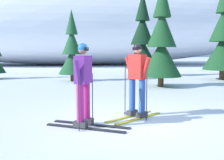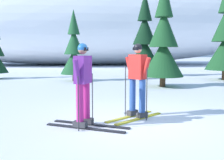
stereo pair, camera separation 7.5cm
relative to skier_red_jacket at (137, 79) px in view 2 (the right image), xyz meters
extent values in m
plane|color=white|center=(0.10, -0.37, -0.92)|extent=(120.00, 120.00, 0.00)
cube|color=gold|center=(0.03, -0.17, -0.91)|extent=(1.27, 1.11, 0.03)
cube|color=gold|center=(-0.17, 0.05, -0.91)|extent=(1.27, 1.11, 0.03)
cube|color=#38383D|center=(0.10, -0.11, -0.83)|extent=(0.30, 0.29, 0.12)
cube|color=#38383D|center=(-0.09, 0.12, -0.83)|extent=(0.30, 0.29, 0.12)
cylinder|color=#2D519E|center=(0.10, -0.11, -0.38)|extent=(0.15, 0.15, 0.78)
cylinder|color=#2D519E|center=(-0.09, 0.12, -0.38)|extent=(0.15, 0.15, 0.78)
cube|color=red|center=(0.01, 0.01, 0.30)|extent=(0.43, 0.45, 0.58)
cylinder|color=red|center=(0.16, -0.18, 0.24)|extent=(0.25, 0.27, 0.58)
cylinder|color=red|center=(-0.15, 0.19, 0.24)|extent=(0.25, 0.27, 0.58)
sphere|color=beige|center=(0.01, 0.01, 0.71)|extent=(0.19, 0.19, 0.19)
sphere|color=black|center=(0.01, 0.01, 0.74)|extent=(0.21, 0.21, 0.21)
cube|color=black|center=(-0.06, -0.05, 0.72)|extent=(0.13, 0.14, 0.07)
cylinder|color=#2D2D33|center=(0.18, -0.28, -0.31)|extent=(0.02, 0.02, 1.22)
cylinder|color=#2D2D33|center=(0.18, -0.28, -0.86)|extent=(0.07, 0.07, 0.01)
cylinder|color=#2D2D33|center=(-0.26, 0.22, -0.31)|extent=(0.02, 0.02, 1.22)
cylinder|color=#2D2D33|center=(-0.26, 0.22, -0.86)|extent=(0.07, 0.07, 0.01)
cube|color=black|center=(-1.10, -0.61, -0.91)|extent=(1.65, 0.83, 0.03)
cube|color=black|center=(-1.23, -0.88, -0.91)|extent=(1.65, 0.83, 0.03)
cube|color=#38383D|center=(-1.20, -0.57, -0.83)|extent=(0.31, 0.24, 0.12)
cube|color=#38383D|center=(-1.32, -0.84, -0.83)|extent=(0.31, 0.24, 0.12)
cylinder|color=#B7237A|center=(-1.20, -0.57, -0.38)|extent=(0.15, 0.15, 0.77)
cylinder|color=#B7237A|center=(-1.32, -0.84, -0.38)|extent=(0.15, 0.15, 0.77)
cube|color=#6B2889|center=(-1.26, -0.70, 0.29)|extent=(0.38, 0.45, 0.57)
cylinder|color=#6B2889|center=(-1.16, -0.48, 0.23)|extent=(0.21, 0.29, 0.58)
cylinder|color=#6B2889|center=(-1.36, -0.92, 0.23)|extent=(0.21, 0.29, 0.58)
sphere|color=#A37556|center=(-1.26, -0.70, 0.70)|extent=(0.19, 0.19, 0.19)
sphere|color=#2366B2|center=(-1.26, -0.70, 0.73)|extent=(0.21, 0.21, 0.21)
cube|color=black|center=(-1.19, -0.74, 0.71)|extent=(0.10, 0.15, 0.07)
cylinder|color=#2D2D33|center=(-1.07, -0.43, -0.37)|extent=(0.02, 0.02, 1.11)
cylinder|color=#2D2D33|center=(-1.07, -0.43, -0.86)|extent=(0.07, 0.07, 0.01)
cylinder|color=#2D2D33|center=(-1.34, -1.03, -0.37)|extent=(0.02, 0.02, 1.11)
cylinder|color=#2D2D33|center=(-1.34, -1.03, -0.86)|extent=(0.07, 0.07, 0.01)
cylinder|color=#47301E|center=(-2.04, 8.06, -0.67)|extent=(0.20, 0.20, 0.51)
cone|color=#1E512D|center=(-2.04, 8.06, 0.10)|extent=(1.45, 1.45, 1.29)
cone|color=#1E512D|center=(-2.04, 8.06, 1.14)|extent=(1.04, 1.04, 1.29)
cone|color=#1E512D|center=(-2.04, 8.06, 2.17)|extent=(0.64, 0.64, 1.29)
cylinder|color=#47301E|center=(2.04, 5.45, -0.61)|extent=(0.25, 0.25, 0.63)
cone|color=#194723|center=(2.04, 5.45, 0.35)|extent=(1.80, 1.80, 1.61)
cone|color=#194723|center=(2.04, 5.45, 1.65)|extent=(1.30, 1.30, 1.61)
cylinder|color=#47301E|center=(2.13, 10.35, -0.57)|extent=(0.28, 0.28, 0.71)
cone|color=black|center=(2.13, 10.35, 0.51)|extent=(2.02, 2.02, 1.81)
cone|color=black|center=(2.13, 10.35, 1.96)|extent=(1.46, 1.46, 1.81)
cone|color=black|center=(2.13, 10.35, 3.41)|extent=(0.89, 0.89, 1.81)
ellipsoid|color=white|center=(-2.55, 24.93, 3.92)|extent=(47.83, 14.39, 9.69)
camera|label=1|loc=(-1.12, -6.34, 0.68)|focal=43.48mm
camera|label=2|loc=(-1.05, -6.34, 0.68)|focal=43.48mm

